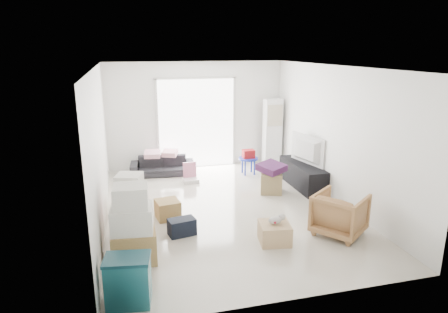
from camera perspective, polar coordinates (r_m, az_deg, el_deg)
name	(u,v)px	position (r m, az deg, el deg)	size (l,w,h in m)	color
room_shell	(226,141)	(7.39, 0.33, 2.19)	(4.98, 6.48, 3.18)	beige
sliding_door	(197,120)	(10.26, -3.94, 5.26)	(2.10, 0.04, 2.33)	white
ac_tower	(272,132)	(10.55, 6.91, 3.43)	(0.45, 0.30, 1.75)	white
tv_console	(302,175)	(9.14, 11.15, -2.60)	(0.47, 1.58, 0.53)	black
television	(303,161)	(9.04, 11.26, -0.57)	(1.10, 0.63, 0.14)	black
sofa	(162,163)	(9.88, -8.81, -0.89)	(1.53, 0.45, 0.60)	#29282E
pillow_left	(152,149)	(9.78, -10.22, 1.03)	(0.36, 0.28, 0.11)	#F5B2BF
pillow_right	(170,148)	(9.82, -7.76, 1.18)	(0.32, 0.25, 0.11)	#F5B2BF
armchair	(340,212)	(6.95, 16.22, -7.62)	(0.76, 0.71, 0.79)	#9D6C46
storage_bins	(128,281)	(5.16, -13.51, -16.87)	(0.60, 0.46, 0.63)	#1A5B63
box_stack_a	(133,228)	(5.98, -12.92, -9.90)	(0.64, 0.54, 1.16)	#A8834C
box_stack_b	(131,209)	(6.80, -13.15, -7.31)	(0.66, 0.59, 1.06)	#A8834C
box_stack_c	(132,200)	(7.95, -13.07, -6.01)	(0.62, 0.56, 0.38)	#A8834C
loose_box	(168,209)	(7.42, -8.05, -7.48)	(0.41, 0.41, 0.34)	#A8834C
duffel_bag	(182,227)	(6.78, -6.04, -9.97)	(0.44, 0.26, 0.28)	black
ottoman	(271,182)	(8.65, 6.74, -3.70)	(0.45, 0.45, 0.45)	#998559
blanket	(272,169)	(8.56, 6.80, -1.85)	(0.49, 0.49, 0.14)	#4B1F4D
kids_table	(248,157)	(9.80, 3.51, -0.06)	(0.48, 0.48, 0.61)	#1C2FB1
toy_walker	(190,176)	(9.34, -4.83, -2.86)	(0.36, 0.32, 0.45)	silver
wood_crate	(275,233)	(6.56, 7.23, -10.77)	(0.48, 0.48, 0.32)	tan
plush_bunny	(277,219)	(6.48, 7.55, -8.91)	(0.29, 0.18, 0.15)	#B2ADA8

